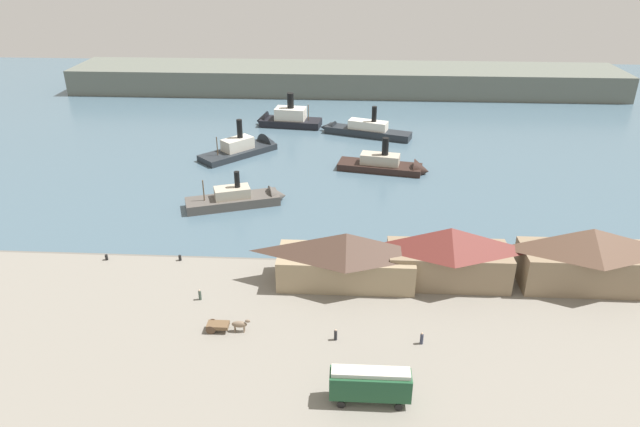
{
  "coord_description": "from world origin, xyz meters",
  "views": [
    {
      "loc": [
        2.66,
        -80.87,
        47.26
      ],
      "look_at": [
        -2.59,
        11.41,
        2.0
      ],
      "focal_mm": 32.0,
      "sensor_mm": 36.0,
      "label": 1
    }
  ],
  "objects_px": {
    "ferry_shed_customs_shed": "(346,258)",
    "ferry_approaching_west": "(244,198)",
    "ferry_moored_east": "(284,119)",
    "street_tram": "(370,383)",
    "pedestrian_near_east_shed": "(422,339)",
    "mooring_post_east": "(180,258)",
    "ferry_shed_central_terminal": "(449,255)",
    "horse_cart": "(226,325)",
    "pedestrian_near_cart": "(336,335)",
    "ferry_shed_west_terminal": "(588,257)",
    "mooring_post_center_west": "(106,257)",
    "pedestrian_at_waters_edge": "(200,295)",
    "ferry_outer_harbor": "(391,166)",
    "ferry_moored_west": "(248,147)",
    "ferry_near_quay": "(360,130)"
  },
  "relations": [
    {
      "from": "ferry_moored_east",
      "to": "street_tram",
      "type": "bearing_deg",
      "value": -78.46
    },
    {
      "from": "ferry_shed_central_terminal",
      "to": "horse_cart",
      "type": "distance_m",
      "value": 33.17
    },
    {
      "from": "horse_cart",
      "to": "ferry_outer_harbor",
      "type": "xyz_separation_m",
      "value": [
        24.49,
        59.94,
        -0.83
      ]
    },
    {
      "from": "pedestrian_near_cart",
      "to": "pedestrian_near_east_shed",
      "type": "height_order",
      "value": "pedestrian_near_east_shed"
    },
    {
      "from": "ferry_shed_customs_shed",
      "to": "street_tram",
      "type": "height_order",
      "value": "ferry_shed_customs_shed"
    },
    {
      "from": "ferry_shed_west_terminal",
      "to": "pedestrian_near_cart",
      "type": "bearing_deg",
      "value": -157.49
    },
    {
      "from": "pedestrian_near_cart",
      "to": "ferry_moored_east",
      "type": "relative_size",
      "value": 0.09
    },
    {
      "from": "ferry_shed_central_terminal",
      "to": "ferry_approaching_west",
      "type": "height_order",
      "value": "ferry_shed_central_terminal"
    },
    {
      "from": "ferry_shed_central_terminal",
      "to": "ferry_outer_harbor",
      "type": "xyz_separation_m",
      "value": [
        -5.58,
        46.39,
        -4.39
      ]
    },
    {
      "from": "ferry_shed_central_terminal",
      "to": "ferry_outer_harbor",
      "type": "bearing_deg",
      "value": 96.86
    },
    {
      "from": "ferry_shed_central_terminal",
      "to": "ferry_moored_west",
      "type": "height_order",
      "value": "ferry_shed_central_terminal"
    },
    {
      "from": "pedestrian_near_east_shed",
      "to": "mooring_post_east",
      "type": "height_order",
      "value": "pedestrian_near_east_shed"
    },
    {
      "from": "ferry_outer_harbor",
      "to": "ferry_moored_west",
      "type": "xyz_separation_m",
      "value": [
        -33.75,
        10.22,
        -0.01
      ]
    },
    {
      "from": "mooring_post_east",
      "to": "ferry_shed_central_terminal",
      "type": "bearing_deg",
      "value": -5.05
    },
    {
      "from": "ferry_shed_west_terminal",
      "to": "ferry_approaching_west",
      "type": "bearing_deg",
      "value": 153.71
    },
    {
      "from": "ferry_approaching_west",
      "to": "mooring_post_east",
      "type": "bearing_deg",
      "value": -103.95
    },
    {
      "from": "horse_cart",
      "to": "pedestrian_near_east_shed",
      "type": "bearing_deg",
      "value": -2.63
    },
    {
      "from": "ferry_shed_customs_shed",
      "to": "pedestrian_near_cart",
      "type": "relative_size",
      "value": 12.54
    },
    {
      "from": "ferry_shed_west_terminal",
      "to": "ferry_shed_central_terminal",
      "type": "bearing_deg",
      "value": -179.43
    },
    {
      "from": "ferry_near_quay",
      "to": "ferry_shed_customs_shed",
      "type": "bearing_deg",
      "value": -92.0
    },
    {
      "from": "ferry_outer_harbor",
      "to": "ferry_moored_east",
      "type": "xyz_separation_m",
      "value": [
        -27.36,
        32.23,
        0.6
      ]
    },
    {
      "from": "pedestrian_near_east_shed",
      "to": "ferry_approaching_west",
      "type": "distance_m",
      "value": 51.55
    },
    {
      "from": "horse_cart",
      "to": "mooring_post_east",
      "type": "distance_m",
      "value": 20.31
    },
    {
      "from": "ferry_shed_customs_shed",
      "to": "pedestrian_near_east_shed",
      "type": "height_order",
      "value": "ferry_shed_customs_shed"
    },
    {
      "from": "ferry_shed_west_terminal",
      "to": "mooring_post_east",
      "type": "relative_size",
      "value": 20.99
    },
    {
      "from": "ferry_shed_customs_shed",
      "to": "ferry_approaching_west",
      "type": "height_order",
      "value": "ferry_shed_customs_shed"
    },
    {
      "from": "street_tram",
      "to": "ferry_near_quay",
      "type": "xyz_separation_m",
      "value": [
        -0.52,
        96.39,
        -2.23
      ]
    },
    {
      "from": "ferry_shed_west_terminal",
      "to": "street_tram",
      "type": "distance_m",
      "value": 40.34
    },
    {
      "from": "pedestrian_at_waters_edge",
      "to": "pedestrian_near_east_shed",
      "type": "height_order",
      "value": "pedestrian_near_east_shed"
    },
    {
      "from": "pedestrian_near_cart",
      "to": "ferry_near_quay",
      "type": "distance_m",
      "value": 86.14
    },
    {
      "from": "pedestrian_near_cart",
      "to": "pedestrian_near_east_shed",
      "type": "xyz_separation_m",
      "value": [
        10.76,
        -0.14,
        0.04
      ]
    },
    {
      "from": "ferry_moored_west",
      "to": "ferry_moored_east",
      "type": "distance_m",
      "value": 22.92
    },
    {
      "from": "pedestrian_near_cart",
      "to": "ferry_approaching_west",
      "type": "xyz_separation_m",
      "value": [
        -19.19,
        41.8,
        -0.65
      ]
    },
    {
      "from": "horse_cart",
      "to": "ferry_moored_east",
      "type": "bearing_deg",
      "value": 91.78
    },
    {
      "from": "horse_cart",
      "to": "ferry_shed_west_terminal",
      "type": "bearing_deg",
      "value": 15.43
    },
    {
      "from": "pedestrian_near_east_shed",
      "to": "mooring_post_center_west",
      "type": "relative_size",
      "value": 1.87
    },
    {
      "from": "ferry_shed_customs_shed",
      "to": "pedestrian_at_waters_edge",
      "type": "bearing_deg",
      "value": -164.03
    },
    {
      "from": "mooring_post_east",
      "to": "pedestrian_near_cart",
      "type": "bearing_deg",
      "value": -35.94
    },
    {
      "from": "ferry_outer_harbor",
      "to": "pedestrian_near_east_shed",
      "type": "bearing_deg",
      "value": -89.55
    },
    {
      "from": "pedestrian_at_waters_edge",
      "to": "pedestrian_near_east_shed",
      "type": "relative_size",
      "value": 0.97
    },
    {
      "from": "ferry_moored_east",
      "to": "ferry_outer_harbor",
      "type": "bearing_deg",
      "value": -49.67
    },
    {
      "from": "ferry_shed_west_terminal",
      "to": "ferry_moored_west",
      "type": "bearing_deg",
      "value": 136.31
    },
    {
      "from": "ferry_shed_west_terminal",
      "to": "pedestrian_near_cart",
      "type": "relative_size",
      "value": 11.8
    },
    {
      "from": "ferry_shed_central_terminal",
      "to": "mooring_post_center_west",
      "type": "distance_m",
      "value": 52.77
    },
    {
      "from": "pedestrian_at_waters_edge",
      "to": "ferry_moored_east",
      "type": "bearing_deg",
      "value": 88.53
    },
    {
      "from": "street_tram",
      "to": "mooring_post_east",
      "type": "relative_size",
      "value": 9.79
    },
    {
      "from": "pedestrian_near_east_shed",
      "to": "ferry_moored_east",
      "type": "height_order",
      "value": "ferry_moored_east"
    },
    {
      "from": "mooring_post_east",
      "to": "ferry_approaching_west",
      "type": "bearing_deg",
      "value": 76.05
    },
    {
      "from": "ferry_shed_central_terminal",
      "to": "mooring_post_center_west",
      "type": "relative_size",
      "value": 19.73
    },
    {
      "from": "ferry_shed_customs_shed",
      "to": "ferry_shed_west_terminal",
      "type": "xyz_separation_m",
      "value": [
        34.58,
        1.17,
        0.58
      ]
    }
  ]
}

